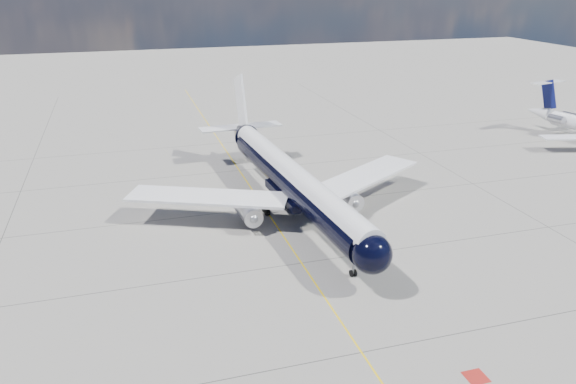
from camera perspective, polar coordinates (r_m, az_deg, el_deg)
The scene contains 4 objects.
ground at distance 74.66m, azimuth -3.37°, elevation -0.19°, with size 320.00×320.00×0.00m, color gray.
taxiway_centerline at distance 70.16m, azimuth -2.41°, elevation -1.62°, with size 0.16×160.00×0.01m, color yellow.
red_marking at distance 44.95m, azimuth 18.55°, elevation -17.39°, with size 1.60×1.60×0.01m, color maroon.
main_airliner at distance 67.78m, azimuth 0.19°, elevation 1.42°, with size 38.86×47.40×13.69m.
Camera 1 is at (-15.78, -37.69, 27.27)m, focal length 35.00 mm.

